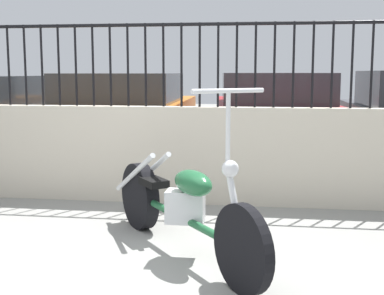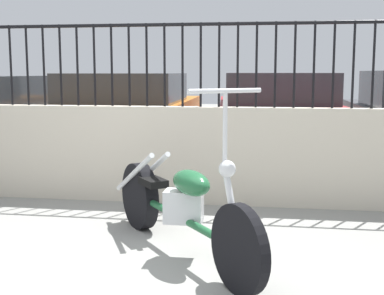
# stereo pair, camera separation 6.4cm
# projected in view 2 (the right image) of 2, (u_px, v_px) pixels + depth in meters

# --- Properties ---
(ground_plane) EXTENTS (40.00, 40.00, 0.00)m
(ground_plane) POSITION_uv_depth(u_px,v_px,m) (90.00, 289.00, 3.41)
(ground_plane) COLOR gray
(low_wall) EXTENTS (10.01, 0.18, 1.01)m
(low_wall) POSITION_uv_depth(u_px,v_px,m) (165.00, 154.00, 5.65)
(low_wall) COLOR beige
(low_wall) RESTS_ON ground_plane
(fence_railing) EXTENTS (10.01, 0.04, 0.85)m
(fence_railing) POSITION_uv_depth(u_px,v_px,m) (164.00, 52.00, 5.50)
(fence_railing) COLOR black
(fence_railing) RESTS_ON low_wall
(motorcycle_green) EXTENTS (1.45, 1.89, 1.27)m
(motorcycle_green) POSITION_uv_depth(u_px,v_px,m) (174.00, 204.00, 4.08)
(motorcycle_green) COLOR black
(motorcycle_green) RESTS_ON ground_plane
(car_orange) EXTENTS (2.05, 4.26, 1.35)m
(car_orange) POSITION_uv_depth(u_px,v_px,m) (128.00, 116.00, 8.45)
(car_orange) COLOR black
(car_orange) RESTS_ON ground_plane
(car_red) EXTENTS (2.09, 4.21, 1.36)m
(car_red) POSITION_uv_depth(u_px,v_px,m) (276.00, 116.00, 8.27)
(car_red) COLOR black
(car_red) RESTS_ON ground_plane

